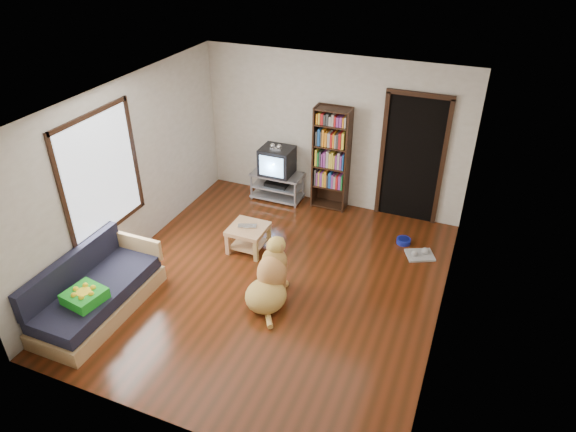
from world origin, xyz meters
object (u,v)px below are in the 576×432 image
at_px(crt_tv, 277,160).
at_px(coffee_table, 248,234).
at_px(bookshelf, 331,154).
at_px(tv_stand, 277,185).
at_px(dog_bowl, 404,241).
at_px(dog, 270,280).
at_px(green_cushion, 85,296).
at_px(sofa, 96,294).
at_px(grey_rag, 420,255).
at_px(laptop, 247,227).

height_order(crt_tv, coffee_table, crt_tv).
distance_m(crt_tv, bookshelf, 0.99).
distance_m(bookshelf, coffee_table, 2.01).
height_order(tv_stand, crt_tv, crt_tv).
bearing_deg(dog_bowl, crt_tv, 165.95).
xyz_separation_m(dog_bowl, dog, (-1.39, -2.00, 0.28)).
distance_m(green_cushion, bookshelf, 4.43).
bearing_deg(dog_bowl, green_cushion, -134.22).
relative_size(tv_stand, sofa, 0.50).
xyz_separation_m(grey_rag, dog, (-1.69, -1.75, 0.30)).
relative_size(grey_rag, dog, 0.38).
bearing_deg(coffee_table, crt_tv, 97.76).
bearing_deg(tv_stand, laptop, -82.27).
xyz_separation_m(bookshelf, dog, (0.06, -2.68, -0.68)).
relative_size(green_cushion, coffee_table, 0.77).
distance_m(grey_rag, crt_tv, 2.92).
relative_size(sofa, dog, 1.72).
bearing_deg(crt_tv, dog, -68.85).
relative_size(crt_tv, coffee_table, 1.05).
relative_size(grey_rag, crt_tv, 0.69).
xyz_separation_m(crt_tv, sofa, (-0.97, -3.65, -0.48)).
bearing_deg(grey_rag, dog, -134.00).
height_order(green_cushion, dog, dog).
distance_m(laptop, sofa, 2.30).
bearing_deg(bookshelf, dog_bowl, -24.87).
xyz_separation_m(tv_stand, dog, (1.01, -2.58, 0.05)).
relative_size(dog_bowl, bookshelf, 0.12).
relative_size(bookshelf, sofa, 1.00).
bearing_deg(grey_rag, sofa, -142.67).
xyz_separation_m(tv_stand, coffee_table, (0.23, -1.64, 0.01)).
distance_m(green_cushion, crt_tv, 4.04).
xyz_separation_m(green_cushion, dog_bowl, (3.25, 3.34, -0.45)).
height_order(laptop, tv_stand, tv_stand).
distance_m(dog_bowl, crt_tv, 2.57).
relative_size(tv_stand, crt_tv, 1.55).
bearing_deg(sofa, laptop, 58.49).
bearing_deg(grey_rag, bookshelf, 152.21).
distance_m(green_cushion, laptop, 2.49).
distance_m(tv_stand, bookshelf, 1.20).
distance_m(green_cushion, tv_stand, 4.02).
bearing_deg(laptop, green_cushion, -135.70).
distance_m(dog_bowl, sofa, 4.56).
relative_size(coffee_table, dog, 0.53).
bearing_deg(dog_bowl, tv_stand, 166.45).
xyz_separation_m(sofa, coffee_table, (1.20, 1.99, 0.02)).
height_order(tv_stand, coffee_table, tv_stand).
bearing_deg(bookshelf, sofa, -117.32).
xyz_separation_m(laptop, dog_bowl, (2.17, 1.09, -0.37)).
bearing_deg(coffee_table, grey_rag, 18.20).
bearing_deg(sofa, grey_rag, 37.33).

